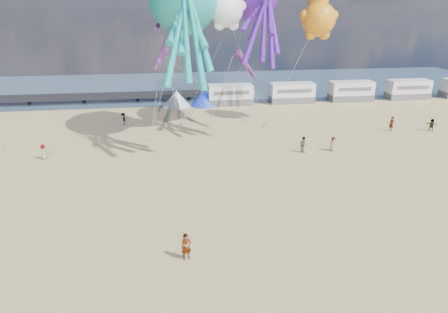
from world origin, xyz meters
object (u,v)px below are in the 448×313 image
at_px(motorhome_1, 292,93).
at_px(motorhome_3, 408,89).
at_px(motorhome_0, 230,95).
at_px(beachgoer_5, 392,124).
at_px(sandbag_a, 151,141).
at_px(sandbag_e, 180,126).
at_px(motorhome_2, 351,91).
at_px(windsock_right, 246,64).
at_px(standing_person, 186,247).
at_px(beachgoer_0, 44,152).
at_px(sandbag_b, 208,128).
at_px(windsock_mid, 163,54).
at_px(beachgoer_4, 432,125).
at_px(windsock_left, 166,16).
at_px(sandbag_c, 265,125).
at_px(beachgoer_1, 303,144).
at_px(kite_panda, 227,10).
at_px(tent_blue, 204,97).
at_px(beachgoer_2, 123,119).
at_px(beachgoer_6, 333,144).
at_px(kite_teddy_orange, 319,19).
at_px(tent_white, 177,98).
at_px(sandbag_d, 246,120).

relative_size(motorhome_1, motorhome_3, 1.00).
height_order(motorhome_0, beachgoer_5, motorhome_0).
bearing_deg(sandbag_a, sandbag_e, 56.78).
xyz_separation_m(motorhome_2, windsock_right, (-19.12, -12.40, 6.22)).
distance_m(motorhome_3, standing_person, 52.93).
relative_size(standing_person, beachgoer_0, 1.12).
height_order(beachgoer_0, sandbag_b, beachgoer_0).
bearing_deg(windsock_mid, beachgoer_5, 23.37).
height_order(beachgoer_4, windsock_left, windsock_left).
bearing_deg(windsock_right, sandbag_a, 178.65).
height_order(beachgoer_4, sandbag_c, beachgoer_4).
height_order(beachgoer_1, kite_panda, kite_panda).
distance_m(tent_blue, beachgoer_2, 13.93).
bearing_deg(beachgoer_1, kite_panda, 33.68).
distance_m(motorhome_0, motorhome_3, 28.50).
xyz_separation_m(motorhome_3, beachgoer_0, (-49.95, -19.66, -0.74)).
distance_m(beachgoer_6, windsock_right, 13.61).
distance_m(sandbag_a, kite_teddy_orange, 23.55).
xyz_separation_m(tent_white, kite_panda, (5.26, -15.06, 12.46)).
height_order(kite_panda, windsock_right, kite_panda).
bearing_deg(standing_person, beachgoer_1, 40.67).
xyz_separation_m(sandbag_e, windsock_left, (-1.03, -0.83, 12.89)).
distance_m(sandbag_d, windsock_right, 8.27).
distance_m(tent_white, beachgoer_5, 29.55).
bearing_deg(windsock_mid, windsock_left, 103.64).
distance_m(motorhome_3, kite_teddy_orange, 25.92).
xyz_separation_m(tent_white, beachgoer_2, (-6.84, -8.74, -0.44)).
distance_m(tent_blue, sandbag_d, 10.43).
distance_m(beachgoer_5, windsock_right, 18.75).
distance_m(motorhome_2, sandbag_e, 28.84).
distance_m(motorhome_3, tent_blue, 32.50).
bearing_deg(kite_panda, beachgoer_0, -171.53).
bearing_deg(beachgoer_4, windsock_left, 28.47).
bearing_deg(standing_person, beachgoer_6, 34.35).
height_order(tent_blue, windsock_left, windsock_left).
height_order(sandbag_a, sandbag_c, same).
relative_size(motorhome_3, windsock_left, 0.96).
xyz_separation_m(kite_panda, kite_teddy_orange, (11.08, 3.10, -1.09)).
bearing_deg(beachgoer_1, tent_white, 15.00).
bearing_deg(sandbag_d, beachgoer_2, 178.06).
height_order(beachgoer_6, sandbag_d, beachgoer_6).
distance_m(beachgoer_0, kite_panda, 23.18).
relative_size(sandbag_c, windsock_left, 0.07).
height_order(sandbag_c, windsock_right, windsock_right).
height_order(motorhome_3, beachgoer_4, motorhome_3).
relative_size(tent_blue, sandbag_d, 8.00).
xyz_separation_m(tent_white, windsock_left, (-0.88, -11.28, 11.80)).
height_order(motorhome_3, kite_teddy_orange, kite_teddy_orange).
relative_size(motorhome_3, sandbag_b, 13.20).
height_order(motorhome_0, beachgoer_2, motorhome_0).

